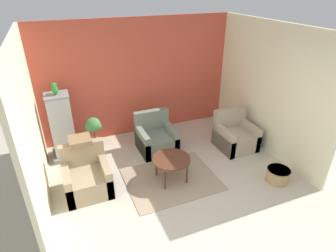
% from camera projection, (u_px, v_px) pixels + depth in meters
% --- Properties ---
extents(ground_plane, '(20.00, 20.00, 0.00)m').
position_uv_depth(ground_plane, '(212.00, 229.00, 4.23)').
color(ground_plane, beige).
rests_on(ground_plane, ground).
extents(wall_back_accent, '(4.57, 0.06, 2.67)m').
position_uv_depth(wall_back_accent, '(139.00, 78.00, 6.44)').
color(wall_back_accent, '#C64C38').
rests_on(wall_back_accent, ground_plane).
extents(wall_left, '(0.06, 3.43, 2.67)m').
position_uv_depth(wall_left, '(31.00, 129.00, 4.24)').
color(wall_left, beige).
rests_on(wall_left, ground_plane).
extents(wall_right, '(0.06, 3.43, 2.67)m').
position_uv_depth(wall_right, '(269.00, 89.00, 5.79)').
color(wall_right, beige).
rests_on(wall_right, ground_plane).
extents(area_rug, '(1.66, 1.34, 0.01)m').
position_uv_depth(area_rug, '(171.00, 179.00, 5.28)').
color(area_rug, gray).
rests_on(area_rug, ground_plane).
extents(coffee_table, '(0.70, 0.70, 0.47)m').
position_uv_depth(coffee_table, '(171.00, 160.00, 5.09)').
color(coffee_table, '#512D1E').
rests_on(coffee_table, ground_plane).
extents(armchair_left, '(0.77, 0.77, 0.82)m').
position_uv_depth(armchair_left, '(87.00, 178.00, 4.90)').
color(armchair_left, '#9E896B').
rests_on(armchair_left, ground_plane).
extents(armchair_right, '(0.77, 0.77, 0.82)m').
position_uv_depth(armchair_right, '(235.00, 136.00, 6.21)').
color(armchair_right, tan).
rests_on(armchair_right, ground_plane).
extents(armchair_middle, '(0.77, 0.77, 0.82)m').
position_uv_depth(armchair_middle, '(156.00, 139.00, 6.12)').
color(armchair_middle, slate).
rests_on(armchair_middle, ground_plane).
extents(birdcage, '(0.57, 0.57, 1.39)m').
position_uv_depth(birdcage, '(62.00, 128.00, 5.70)').
color(birdcage, slate).
rests_on(birdcage, ground_plane).
extents(parrot, '(0.11, 0.21, 0.25)m').
position_uv_depth(parrot, '(55.00, 89.00, 5.32)').
color(parrot, '#1E842D').
rests_on(parrot, birdcage).
extents(potted_plant, '(0.35, 0.32, 0.73)m').
position_uv_depth(potted_plant, '(94.00, 130.00, 6.09)').
color(potted_plant, brown).
rests_on(potted_plant, ground_plane).
extents(wicker_basket, '(0.43, 0.43, 0.25)m').
position_uv_depth(wicker_basket, '(278.00, 175.00, 5.19)').
color(wicker_basket, tan).
rests_on(wicker_basket, ground_plane).
extents(throw_pillow, '(0.37, 0.37, 0.10)m').
position_uv_depth(throw_pillow, '(80.00, 141.00, 4.85)').
color(throw_pillow, '#846647').
rests_on(throw_pillow, armchair_left).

